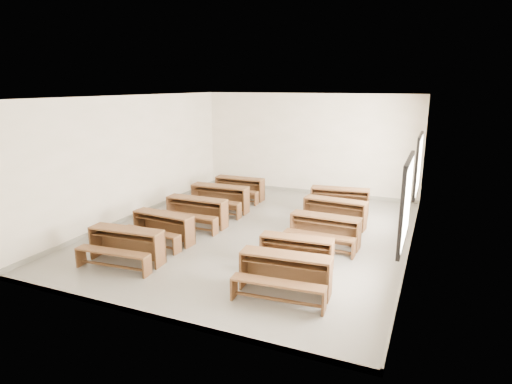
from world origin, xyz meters
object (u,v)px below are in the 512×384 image
at_px(desk_set_8, 334,211).
at_px(desk_set_5, 285,271).
at_px(desk_set_0, 125,243).
at_px(desk_set_7, 325,229).
at_px(desk_set_4, 239,187).
at_px(desk_set_2, 196,210).
at_px(desk_set_6, 296,251).
at_px(desk_set_1, 162,226).
at_px(desk_set_9, 340,199).
at_px(desk_set_3, 219,197).

bearing_deg(desk_set_8, desk_set_5, -84.70).
height_order(desk_set_0, desk_set_7, desk_set_0).
bearing_deg(desk_set_4, desk_set_8, -24.64).
distance_m(desk_set_0, desk_set_8, 5.05).
distance_m(desk_set_2, desk_set_6, 3.45).
distance_m(desk_set_1, desk_set_7, 3.62).
relative_size(desk_set_1, desk_set_5, 0.96).
bearing_deg(desk_set_8, desk_set_9, 100.90).
bearing_deg(desk_set_5, desk_set_3, 126.11).
relative_size(desk_set_2, desk_set_7, 1.02).
relative_size(desk_set_1, desk_set_6, 1.06).
xyz_separation_m(desk_set_7, desk_set_8, (-0.11, 1.38, 0.01)).
xyz_separation_m(desk_set_4, desk_set_9, (3.17, -0.25, 0.01)).
bearing_deg(desk_set_5, desk_set_4, 118.12).
bearing_deg(desk_set_7, desk_set_8, 96.25).
bearing_deg(desk_set_7, desk_set_6, -96.60).
xyz_separation_m(desk_set_1, desk_set_9, (3.17, 3.77, 0.03)).
bearing_deg(desk_set_6, desk_set_5, -86.23).
xyz_separation_m(desk_set_2, desk_set_7, (3.31, -0.10, -0.01)).
height_order(desk_set_8, desk_set_9, desk_set_9).
height_order(desk_set_1, desk_set_5, desk_set_5).
bearing_deg(desk_set_1, desk_set_5, -15.61).
relative_size(desk_set_4, desk_set_6, 1.06).
bearing_deg(desk_set_6, desk_set_3, 134.33).
bearing_deg(desk_set_0, desk_set_8, 44.64).
xyz_separation_m(desk_set_5, desk_set_6, (-0.14, 1.04, -0.04)).
bearing_deg(desk_set_1, desk_set_2, 90.37).
bearing_deg(desk_set_2, desk_set_4, 91.66).
relative_size(desk_set_0, desk_set_7, 1.03).
height_order(desk_set_5, desk_set_7, desk_set_5).
xyz_separation_m(desk_set_0, desk_set_5, (3.35, 0.00, 0.00)).
height_order(desk_set_3, desk_set_9, desk_set_3).
relative_size(desk_set_0, desk_set_5, 0.99).
bearing_deg(desk_set_3, desk_set_2, -89.42).
bearing_deg(desk_set_0, desk_set_2, 83.30).
distance_m(desk_set_2, desk_set_8, 3.45).
bearing_deg(desk_set_5, desk_set_9, 87.64).
bearing_deg(desk_set_4, desk_set_0, -91.13).
relative_size(desk_set_8, desk_set_9, 0.97).
height_order(desk_set_7, desk_set_9, desk_set_9).
height_order(desk_set_2, desk_set_9, same).
relative_size(desk_set_3, desk_set_6, 1.14).
height_order(desk_set_1, desk_set_6, desk_set_1).
xyz_separation_m(desk_set_2, desk_set_6, (3.11, -1.49, -0.04)).
relative_size(desk_set_0, desk_set_6, 1.10).
distance_m(desk_set_8, desk_set_9, 1.20).
relative_size(desk_set_7, desk_set_8, 0.96).
height_order(desk_set_6, desk_set_7, desk_set_7).
bearing_deg(desk_set_9, desk_set_2, -147.92).
bearing_deg(desk_set_7, desk_set_4, 142.19).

